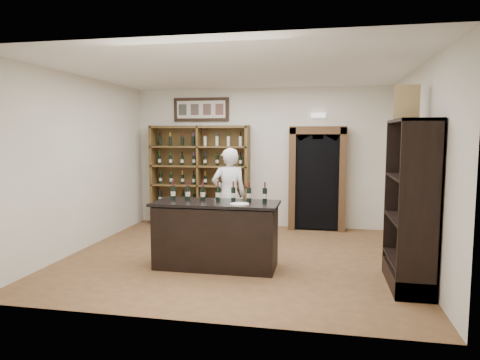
% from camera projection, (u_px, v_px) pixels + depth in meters
% --- Properties ---
extents(floor, '(5.50, 5.50, 0.00)m').
position_uv_depth(floor, '(237.00, 257.00, 7.04)').
color(floor, brown).
rests_on(floor, ground).
extents(ceiling, '(5.50, 5.50, 0.00)m').
position_uv_depth(ceiling, '(237.00, 71.00, 6.72)').
color(ceiling, white).
rests_on(ceiling, wall_back).
extents(wall_back, '(5.50, 0.04, 3.00)m').
position_uv_depth(wall_back, '(259.00, 158.00, 9.32)').
color(wall_back, silver).
rests_on(wall_back, ground).
extents(wall_left, '(0.04, 5.00, 3.00)m').
position_uv_depth(wall_left, '(81.00, 164.00, 7.40)').
color(wall_left, silver).
rests_on(wall_left, ground).
extents(wall_right, '(0.04, 5.00, 3.00)m').
position_uv_depth(wall_right, '(418.00, 169.00, 6.36)').
color(wall_right, silver).
rests_on(wall_right, ground).
extents(wine_shelf, '(2.20, 0.38, 2.20)m').
position_uv_depth(wine_shelf, '(200.00, 176.00, 9.45)').
color(wine_shelf, brown).
rests_on(wine_shelf, ground).
extents(framed_picture, '(1.25, 0.04, 0.52)m').
position_uv_depth(framed_picture, '(201.00, 110.00, 9.43)').
color(framed_picture, black).
rests_on(framed_picture, wall_back).
extents(arched_doorway, '(1.17, 0.35, 2.17)m').
position_uv_depth(arched_doorway, '(317.00, 176.00, 8.95)').
color(arched_doorway, black).
rests_on(arched_doorway, ground).
extents(emergency_light, '(0.30, 0.10, 0.10)m').
position_uv_depth(emergency_light, '(318.00, 115.00, 8.91)').
color(emergency_light, white).
rests_on(emergency_light, wall_back).
extents(tasting_counter, '(1.88, 0.78, 1.00)m').
position_uv_depth(tasting_counter, '(216.00, 235.00, 6.44)').
color(tasting_counter, black).
rests_on(tasting_counter, ground).
extents(counter_bottle_0, '(0.07, 0.07, 0.30)m').
position_uv_depth(counter_bottle_0, '(173.00, 192.00, 6.65)').
color(counter_bottle_0, black).
rests_on(counter_bottle_0, tasting_counter).
extents(counter_bottle_1, '(0.07, 0.07, 0.30)m').
position_uv_depth(counter_bottle_1, '(188.00, 193.00, 6.60)').
color(counter_bottle_1, black).
rests_on(counter_bottle_1, tasting_counter).
extents(counter_bottle_2, '(0.07, 0.07, 0.30)m').
position_uv_depth(counter_bottle_2, '(203.00, 193.00, 6.55)').
color(counter_bottle_2, black).
rests_on(counter_bottle_2, tasting_counter).
extents(counter_bottle_3, '(0.07, 0.07, 0.30)m').
position_uv_depth(counter_bottle_3, '(218.00, 194.00, 6.51)').
color(counter_bottle_3, black).
rests_on(counter_bottle_3, tasting_counter).
extents(counter_bottle_4, '(0.07, 0.07, 0.30)m').
position_uv_depth(counter_bottle_4, '(233.00, 194.00, 6.46)').
color(counter_bottle_4, black).
rests_on(counter_bottle_4, tasting_counter).
extents(counter_bottle_5, '(0.07, 0.07, 0.30)m').
position_uv_depth(counter_bottle_5, '(249.00, 194.00, 6.42)').
color(counter_bottle_5, black).
rests_on(counter_bottle_5, tasting_counter).
extents(counter_bottle_6, '(0.07, 0.07, 0.30)m').
position_uv_depth(counter_bottle_6, '(265.00, 195.00, 6.37)').
color(counter_bottle_6, black).
rests_on(counter_bottle_6, tasting_counter).
extents(side_cabinet, '(0.48, 1.20, 2.20)m').
position_uv_depth(side_cabinet, '(412.00, 230.00, 5.60)').
color(side_cabinet, black).
rests_on(side_cabinet, ground).
extents(shopkeeper, '(0.74, 0.61, 1.76)m').
position_uv_depth(shopkeeper, '(229.00, 195.00, 8.00)').
color(shopkeeper, white).
rests_on(shopkeeper, ground).
extents(plate, '(0.27, 0.27, 0.02)m').
position_uv_depth(plate, '(240.00, 204.00, 6.10)').
color(plate, beige).
rests_on(plate, tasting_counter).
extents(wine_crate, '(0.35, 0.19, 0.47)m').
position_uv_depth(wine_crate, '(407.00, 103.00, 5.77)').
color(wine_crate, tan).
rests_on(wine_crate, side_cabinet).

